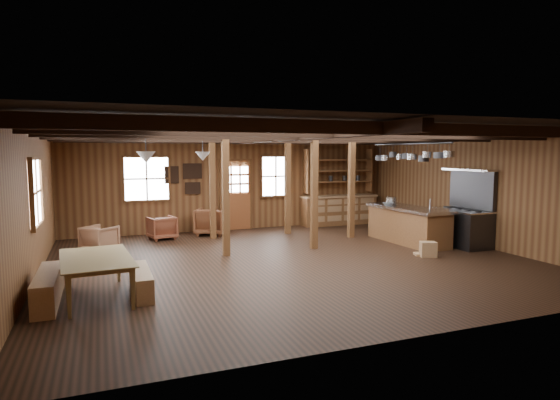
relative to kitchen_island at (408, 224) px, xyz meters
name	(u,v)px	position (x,y,z in m)	size (l,w,h in m)	color
room	(292,196)	(-3.60, -0.80, 0.92)	(10.04, 9.04, 2.84)	black
ceiling_joists	(289,137)	(-3.60, -0.62, 2.20)	(9.80, 8.82, 0.18)	black
timber_posts	(280,189)	(-3.08, 1.28, 0.92)	(3.95, 2.35, 2.80)	#4C2A15
back_door	(236,201)	(-3.60, 3.65, 0.40)	(1.02, 0.08, 2.15)	brown
window_back_left	(147,179)	(-6.20, 3.66, 1.12)	(1.32, 0.06, 1.32)	white
window_back_right	(276,176)	(-2.30, 3.66, 1.12)	(1.02, 0.06, 1.32)	white
window_left	(36,192)	(-8.56, -0.30, 1.12)	(0.14, 1.24, 1.32)	white
notice_boards	(186,177)	(-5.10, 3.66, 1.16)	(1.08, 0.03, 0.90)	silver
back_counter	(339,206)	(-0.20, 3.41, 0.12)	(2.55, 0.60, 2.45)	brown
pendant_lamps	(178,157)	(-5.85, 0.20, 1.77)	(1.86, 2.36, 0.66)	#2F2F32
pot_rack	(412,156)	(-0.36, -0.56, 1.79)	(0.37, 3.00, 0.45)	#2F2F32
kitchen_island	(408,224)	(0.00, 0.00, 0.00)	(0.98, 2.53, 1.20)	brown
step_stool	(428,249)	(-0.60, -1.57, -0.31)	(0.39, 0.27, 0.34)	olive
commercial_range	(463,221)	(1.05, -0.81, 0.15)	(0.80, 1.57, 1.93)	#2F2F32
dining_table	(99,277)	(-7.50, -2.08, -0.14)	(1.90, 1.06, 0.67)	olive
bench_wall	(48,288)	(-8.25, -2.08, -0.24)	(0.33, 1.73, 0.48)	olive
bench_aisle	(142,281)	(-6.85, -2.08, -0.28)	(0.27, 1.45, 0.40)	olive
armchair_a	(162,228)	(-5.92, 2.80, -0.16)	(0.67, 0.69, 0.63)	brown
armchair_b	(211,222)	(-4.51, 3.00, -0.10)	(0.81, 0.83, 0.76)	brown
armchair_c	(100,239)	(-7.49, 1.67, -0.17)	(0.67, 0.68, 0.62)	#8B5C3F
counter_pot	(391,200)	(0.07, 0.85, 0.55)	(0.30, 0.30, 0.18)	silver
bowl	(388,204)	(-0.29, 0.49, 0.50)	(0.29, 0.29, 0.07)	silver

